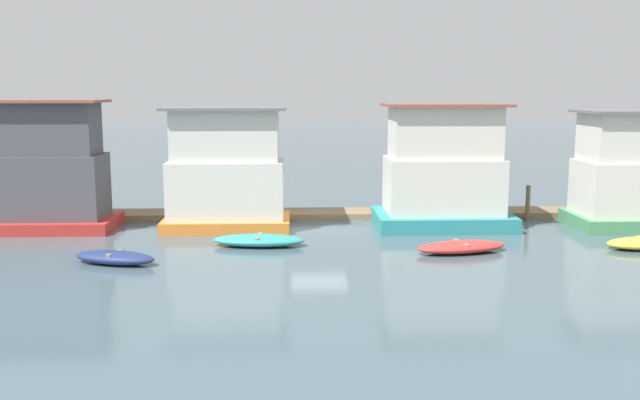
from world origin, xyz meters
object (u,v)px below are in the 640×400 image
dinghy_navy (115,258)px  dinghy_teal (259,240)px  houseboat_orange (226,173)px  houseboat_teal (443,172)px  mooring_post_near_right (528,203)px  houseboat_green (635,173)px  houseboat_red (37,172)px  dinghy_red (461,247)px

dinghy_navy → dinghy_teal: 5.62m
houseboat_orange → houseboat_teal: size_ratio=0.92×
dinghy_teal → mooring_post_near_right: size_ratio=2.23×
houseboat_orange → houseboat_green: 17.98m
dinghy_navy → mooring_post_near_right: mooring_post_near_right is taller
houseboat_red → houseboat_teal: bearing=0.0°
houseboat_red → mooring_post_near_right: 22.14m
houseboat_orange → dinghy_teal: houseboat_orange is taller
dinghy_navy → dinghy_teal: same height
houseboat_red → houseboat_teal: size_ratio=1.09×
houseboat_red → dinghy_teal: size_ratio=1.77×
houseboat_teal → dinghy_teal: size_ratio=1.62×
houseboat_red → dinghy_red: (17.42, -5.15, -2.32)m
houseboat_teal → dinghy_navy: size_ratio=1.84×
dinghy_navy → mooring_post_near_right: bearing=24.3°
houseboat_teal → houseboat_green: bearing=-3.1°
houseboat_orange → dinghy_red: size_ratio=1.46×
houseboat_orange → mooring_post_near_right: 14.02m
dinghy_navy → dinghy_teal: (4.92, 2.72, -0.00)m
dinghy_navy → mooring_post_near_right: 18.89m
houseboat_teal → houseboat_green: 8.43m
houseboat_teal → mooring_post_near_right: (4.29, 1.30, -1.63)m
houseboat_orange → houseboat_green: bearing=-1.2°
houseboat_teal → mooring_post_near_right: 4.77m
houseboat_orange → dinghy_teal: (1.57, -3.65, -2.22)m
houseboat_red → dinghy_navy: size_ratio=2.01×
houseboat_green → dinghy_navy: (-21.33, -6.01, -2.18)m
dinghy_teal → dinghy_red: 7.80m
dinghy_teal → dinghy_red: size_ratio=0.98×
houseboat_teal → dinghy_teal: houseboat_teal is taller
houseboat_green → mooring_post_near_right: (-4.12, 1.75, -1.58)m
houseboat_red → houseboat_orange: houseboat_red is taller
houseboat_teal → dinghy_navy: 14.61m
dinghy_red → mooring_post_near_right: size_ratio=2.27×
mooring_post_near_right → houseboat_red: bearing=-176.6°
houseboat_red → mooring_post_near_right: bearing=3.4°
houseboat_teal → mooring_post_near_right: size_ratio=3.60×
dinghy_teal → houseboat_teal: bearing=25.1°
houseboat_orange → dinghy_red: (9.24, -5.06, -2.23)m
houseboat_orange → houseboat_teal: 9.57m
houseboat_red → dinghy_red: houseboat_red is taller
dinghy_teal → mooring_post_near_right: bearing=22.3°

